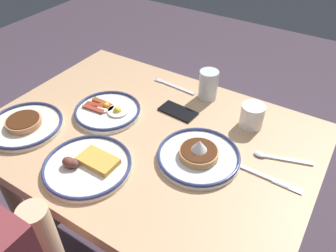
% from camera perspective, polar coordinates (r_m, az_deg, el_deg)
% --- Properties ---
extents(ground_plane, '(6.00, 6.00, 0.00)m').
position_cam_1_polar(ground_plane, '(1.77, -2.41, -20.37)').
color(ground_plane, '#4A3A47').
extents(dining_table, '(1.14, 0.82, 0.76)m').
position_cam_1_polar(dining_table, '(1.24, -3.24, -4.55)').
color(dining_table, tan).
rests_on(dining_table, ground_plane).
extents(plate_near_main, '(0.27, 0.27, 0.08)m').
position_cam_1_polar(plate_near_main, '(1.07, 5.26, -4.99)').
color(plate_near_main, white).
rests_on(plate_near_main, dining_table).
extents(plate_center_pancakes, '(0.25, 0.25, 0.04)m').
position_cam_1_polar(plate_center_pancakes, '(1.28, -10.27, 2.59)').
color(plate_center_pancakes, white).
rests_on(plate_center_pancakes, dining_table).
extents(plate_far_companion, '(0.28, 0.28, 0.05)m').
position_cam_1_polar(plate_far_companion, '(1.07, -13.63, -6.56)').
color(plate_far_companion, silver).
rests_on(plate_far_companion, dining_table).
extents(plate_far_side, '(0.27, 0.27, 0.04)m').
position_cam_1_polar(plate_far_side, '(1.29, -23.33, 0.19)').
color(plate_far_side, silver).
rests_on(plate_far_side, dining_table).
extents(coffee_mug, '(0.08, 0.11, 0.09)m').
position_cam_1_polar(coffee_mug, '(1.22, 14.24, 1.78)').
color(coffee_mug, white).
rests_on(coffee_mug, dining_table).
extents(drinking_glass, '(0.08, 0.08, 0.12)m').
position_cam_1_polar(drinking_glass, '(1.33, 6.90, 6.80)').
color(drinking_glass, silver).
rests_on(drinking_glass, dining_table).
extents(cell_phone, '(0.15, 0.08, 0.01)m').
position_cam_1_polar(cell_phone, '(1.27, 1.72, 2.51)').
color(cell_phone, black).
rests_on(cell_phone, dining_table).
extents(fork_near, '(0.20, 0.03, 0.01)m').
position_cam_1_polar(fork_near, '(1.42, 1.06, 6.82)').
color(fork_near, silver).
rests_on(fork_near, dining_table).
extents(butter_knife, '(0.21, 0.02, 0.01)m').
position_cam_1_polar(butter_knife, '(1.06, 16.73, -8.49)').
color(butter_knife, silver).
rests_on(butter_knife, dining_table).
extents(tea_spoon, '(0.18, 0.07, 0.01)m').
position_cam_1_polar(tea_spoon, '(1.13, 17.77, -5.11)').
color(tea_spoon, silver).
rests_on(tea_spoon, dining_table).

